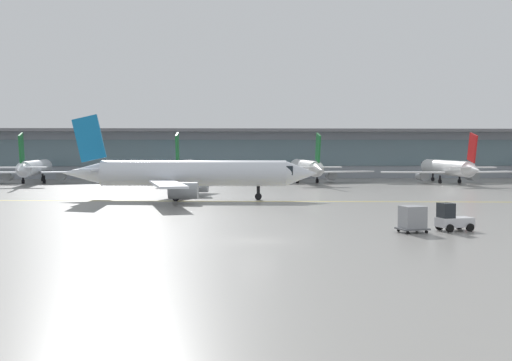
{
  "coord_description": "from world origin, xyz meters",
  "views": [
    {
      "loc": [
        -2.11,
        -43.7,
        6.34
      ],
      "look_at": [
        0.79,
        19.65,
        3.0
      ],
      "focal_mm": 46.47,
      "sensor_mm": 36.0,
      "label": 1
    }
  ],
  "objects_px": {
    "gate_airplane_1": "(35,168)",
    "gate_airplane_4": "(447,168)",
    "gate_airplane_3": "(306,168)",
    "baggage_tug": "(452,219)",
    "taxiing_regional_jet": "(190,174)",
    "gate_airplane_2": "(185,168)",
    "cargo_dolly_lead": "(413,218)"
  },
  "relations": [
    {
      "from": "gate_airplane_1",
      "to": "gate_airplane_4",
      "type": "xyz_separation_m",
      "value": [
        69.89,
        -2.9,
        0.0
      ]
    },
    {
      "from": "gate_airplane_3",
      "to": "baggage_tug",
      "type": "xyz_separation_m",
      "value": [
        3.03,
        -64.86,
        -1.63
      ]
    },
    {
      "from": "taxiing_regional_jet",
      "to": "baggage_tug",
      "type": "distance_m",
      "value": 36.26
    },
    {
      "from": "gate_airplane_1",
      "to": "gate_airplane_2",
      "type": "xyz_separation_m",
      "value": [
        25.33,
        -0.86,
        0.0
      ]
    },
    {
      "from": "gate_airplane_2",
      "to": "taxiing_regional_jet",
      "type": "xyz_separation_m",
      "value": [
        2.81,
        -34.89,
        0.49
      ]
    },
    {
      "from": "gate_airplane_3",
      "to": "taxiing_regional_jet",
      "type": "height_order",
      "value": "taxiing_regional_jet"
    },
    {
      "from": "gate_airplane_1",
      "to": "baggage_tug",
      "type": "height_order",
      "value": "gate_airplane_1"
    },
    {
      "from": "gate_airplane_2",
      "to": "cargo_dolly_lead",
      "type": "height_order",
      "value": "gate_airplane_2"
    },
    {
      "from": "gate_airplane_4",
      "to": "taxiing_regional_jet",
      "type": "height_order",
      "value": "taxiing_regional_jet"
    },
    {
      "from": "gate_airplane_2",
      "to": "baggage_tug",
      "type": "bearing_deg",
      "value": -156.87
    },
    {
      "from": "gate_airplane_1",
      "to": "taxiing_regional_jet",
      "type": "height_order",
      "value": "taxiing_regional_jet"
    },
    {
      "from": "gate_airplane_3",
      "to": "baggage_tug",
      "type": "height_order",
      "value": "gate_airplane_3"
    },
    {
      "from": "gate_airplane_1",
      "to": "cargo_dolly_lead",
      "type": "bearing_deg",
      "value": -149.97
    },
    {
      "from": "gate_airplane_3",
      "to": "baggage_tug",
      "type": "distance_m",
      "value": 64.95
    },
    {
      "from": "baggage_tug",
      "to": "taxiing_regional_jet",
      "type": "bearing_deg",
      "value": 112.14
    },
    {
      "from": "gate_airplane_2",
      "to": "gate_airplane_1",
      "type": "bearing_deg",
      "value": 90.89
    },
    {
      "from": "gate_airplane_3",
      "to": "gate_airplane_4",
      "type": "height_order",
      "value": "same"
    },
    {
      "from": "gate_airplane_1",
      "to": "gate_airplane_2",
      "type": "height_order",
      "value": "same"
    },
    {
      "from": "gate_airplane_1",
      "to": "gate_airplane_4",
      "type": "relative_size",
      "value": 1.0
    },
    {
      "from": "gate_airplane_3",
      "to": "gate_airplane_4",
      "type": "relative_size",
      "value": 1.0
    },
    {
      "from": "gate_airplane_3",
      "to": "gate_airplane_1",
      "type": "bearing_deg",
      "value": 85.73
    },
    {
      "from": "gate_airplane_1",
      "to": "taxiing_regional_jet",
      "type": "relative_size",
      "value": 0.84
    },
    {
      "from": "gate_airplane_4",
      "to": "taxiing_regional_jet",
      "type": "distance_m",
      "value": 53.13
    },
    {
      "from": "gate_airplane_2",
      "to": "taxiing_regional_jet",
      "type": "bearing_deg",
      "value": -172.56
    },
    {
      "from": "gate_airplane_2",
      "to": "gate_airplane_4",
      "type": "xyz_separation_m",
      "value": [
        44.56,
        -2.04,
        0.0
      ]
    },
    {
      "from": "gate_airplane_3",
      "to": "cargo_dolly_lead",
      "type": "height_order",
      "value": "gate_airplane_3"
    },
    {
      "from": "baggage_tug",
      "to": "cargo_dolly_lead",
      "type": "relative_size",
      "value": 1.18
    },
    {
      "from": "taxiing_regional_jet",
      "to": "baggage_tug",
      "type": "height_order",
      "value": "taxiing_regional_jet"
    },
    {
      "from": "gate_airplane_4",
      "to": "taxiing_regional_jet",
      "type": "relative_size",
      "value": 0.84
    },
    {
      "from": "gate_airplane_1",
      "to": "gate_airplane_3",
      "type": "bearing_deg",
      "value": -95.29
    },
    {
      "from": "gate_airplane_1",
      "to": "baggage_tug",
      "type": "distance_m",
      "value": 81.7
    },
    {
      "from": "gate_airplane_2",
      "to": "gate_airplane_4",
      "type": "relative_size",
      "value": 1.0
    }
  ]
}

